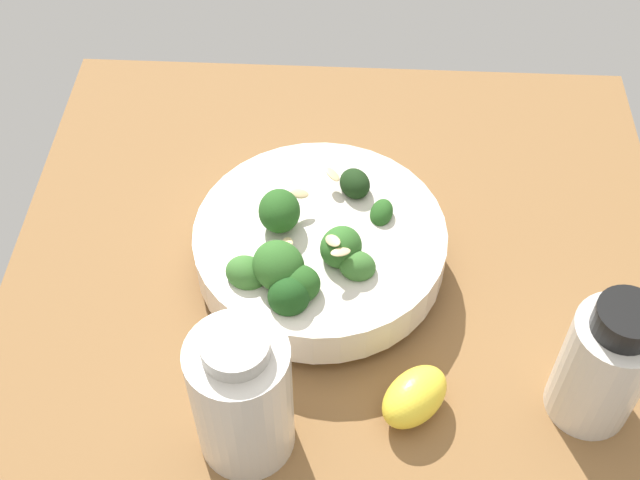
% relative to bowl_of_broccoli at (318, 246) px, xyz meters
% --- Properties ---
extents(ground_plane, '(0.62, 0.62, 0.05)m').
position_rel_bowl_of_broccoli_xyz_m(ground_plane, '(-0.02, 0.01, -0.06)').
color(ground_plane, brown).
extents(bowl_of_broccoli, '(0.22, 0.22, 0.09)m').
position_rel_bowl_of_broccoli_xyz_m(bowl_of_broccoli, '(0.00, 0.00, 0.00)').
color(bowl_of_broccoli, silver).
rests_on(bowl_of_broccoli, ground_plane).
extents(lemon_wedge, '(0.07, 0.07, 0.04)m').
position_rel_bowl_of_broccoli_xyz_m(lemon_wedge, '(-0.08, 0.14, -0.02)').
color(lemon_wedge, yellow).
rests_on(lemon_wedge, ground_plane).
extents(bottle_tall, '(0.07, 0.07, 0.13)m').
position_rel_bowl_of_broccoli_xyz_m(bottle_tall, '(-0.23, 0.13, 0.02)').
color(bottle_tall, beige).
rests_on(bottle_tall, ground_plane).
extents(bottle_short, '(0.08, 0.08, 0.14)m').
position_rel_bowl_of_broccoli_xyz_m(bottle_short, '(0.05, 0.17, 0.03)').
color(bottle_short, beige).
rests_on(bottle_short, ground_plane).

